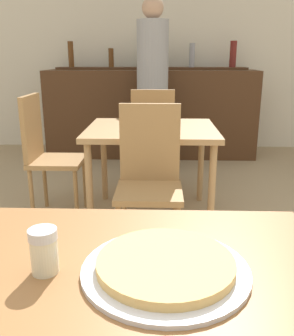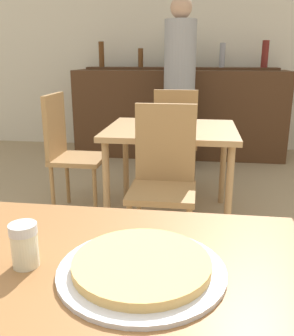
# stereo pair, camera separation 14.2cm
# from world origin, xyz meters

# --- Properties ---
(wall_back) EXTENTS (8.00, 0.05, 2.80)m
(wall_back) POSITION_xyz_m (0.00, 4.44, 1.40)
(wall_back) COLOR silver
(wall_back) RESTS_ON ground_plane
(dining_table_near) EXTENTS (1.14, 0.76, 0.73)m
(dining_table_near) POSITION_xyz_m (0.00, 0.00, 0.65)
(dining_table_near) COLOR brown
(dining_table_near) RESTS_ON ground_plane
(dining_table_far) EXTENTS (0.97, 0.83, 0.72)m
(dining_table_far) POSITION_xyz_m (0.05, 1.98, 0.64)
(dining_table_far) COLOR #A87F51
(dining_table_far) RESTS_ON ground_plane
(bar_counter) EXTENTS (2.60, 0.56, 1.07)m
(bar_counter) POSITION_xyz_m (0.00, 3.94, 0.54)
(bar_counter) COLOR #4C2D19
(bar_counter) RESTS_ON ground_plane
(bar_back_shelf) EXTENTS (2.39, 0.24, 0.35)m
(bar_back_shelf) POSITION_xyz_m (0.04, 4.08, 1.14)
(bar_back_shelf) COLOR #4C2D19
(bar_back_shelf) RESTS_ON bar_counter
(chair_far_side_front) EXTENTS (0.40, 0.40, 0.96)m
(chair_far_side_front) POSITION_xyz_m (0.05, 1.40, 0.55)
(chair_far_side_front) COLOR olive
(chair_far_side_front) RESTS_ON ground_plane
(chair_far_side_back) EXTENTS (0.40, 0.40, 0.96)m
(chair_far_side_back) POSITION_xyz_m (0.05, 2.56, 0.55)
(chair_far_side_back) COLOR olive
(chair_far_side_back) RESTS_ON ground_plane
(chair_far_side_left) EXTENTS (0.40, 0.40, 0.96)m
(chair_far_side_left) POSITION_xyz_m (-0.77, 1.98, 0.55)
(chair_far_side_left) COLOR olive
(chair_far_side_left) RESTS_ON ground_plane
(pizza_tray) EXTENTS (0.41, 0.41, 0.04)m
(pizza_tray) POSITION_xyz_m (0.13, -0.01, 0.75)
(pizza_tray) COLOR silver
(pizza_tray) RESTS_ON dining_table_near
(cheese_shaker) EXTENTS (0.07, 0.07, 0.11)m
(cheese_shaker) POSITION_xyz_m (-0.17, -0.01, 0.79)
(cheese_shaker) COLOR beige
(cheese_shaker) RESTS_ON dining_table_near
(person_standing) EXTENTS (0.34, 0.34, 1.83)m
(person_standing) POSITION_xyz_m (0.03, 3.36, 1.00)
(person_standing) COLOR #2D2D38
(person_standing) RESTS_ON ground_plane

